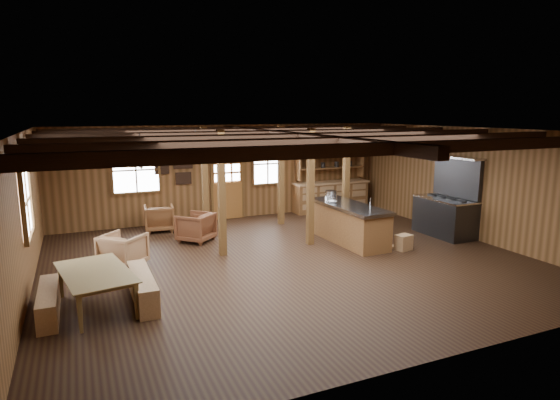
% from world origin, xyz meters
% --- Properties ---
extents(room, '(10.04, 9.04, 2.84)m').
position_xyz_m(room, '(0.00, 0.00, 1.40)').
color(room, black).
rests_on(room, ground).
extents(ceiling_joists, '(9.80, 8.82, 0.18)m').
position_xyz_m(ceiling_joists, '(0.00, 0.18, 2.68)').
color(ceiling_joists, black).
rests_on(ceiling_joists, ceiling).
extents(timber_posts, '(3.95, 2.35, 2.80)m').
position_xyz_m(timber_posts, '(0.52, 2.08, 1.40)').
color(timber_posts, '#4F3216').
rests_on(timber_posts, floor).
extents(back_door, '(1.02, 0.08, 2.15)m').
position_xyz_m(back_door, '(0.00, 4.45, 0.88)').
color(back_door, brown).
rests_on(back_door, floor).
extents(window_back_left, '(1.32, 0.06, 1.32)m').
position_xyz_m(window_back_left, '(-2.60, 4.46, 1.60)').
color(window_back_left, white).
rests_on(window_back_left, wall_back).
extents(window_back_right, '(1.02, 0.06, 1.32)m').
position_xyz_m(window_back_right, '(1.30, 4.46, 1.60)').
color(window_back_right, white).
rests_on(window_back_right, wall_back).
extents(window_left, '(0.14, 1.24, 1.32)m').
position_xyz_m(window_left, '(-4.96, 0.50, 1.60)').
color(window_left, white).
rests_on(window_left, wall_back).
extents(notice_boards, '(1.08, 0.03, 0.90)m').
position_xyz_m(notice_boards, '(-1.50, 4.46, 1.64)').
color(notice_boards, silver).
rests_on(notice_boards, wall_back).
extents(back_counter, '(2.55, 0.60, 2.45)m').
position_xyz_m(back_counter, '(3.40, 4.20, 0.60)').
color(back_counter, brown).
rests_on(back_counter, floor).
extents(pendant_lamps, '(1.86, 2.36, 0.66)m').
position_xyz_m(pendant_lamps, '(-2.25, 1.00, 2.25)').
color(pendant_lamps, '#2F2F31').
rests_on(pendant_lamps, ceiling).
extents(pot_rack, '(0.40, 3.00, 0.45)m').
position_xyz_m(pot_rack, '(3.19, 0.34, 2.27)').
color(pot_rack, '#2F2F31').
rests_on(pot_rack, ceiling).
extents(kitchen_island, '(0.95, 2.52, 1.20)m').
position_xyz_m(kitchen_island, '(1.97, 0.80, 0.48)').
color(kitchen_island, brown).
rests_on(kitchen_island, floor).
extents(step_stool, '(0.46, 0.36, 0.36)m').
position_xyz_m(step_stool, '(2.77, -0.32, 0.18)').
color(step_stool, '#976C45').
rests_on(step_stool, floor).
extents(commercial_range, '(0.86, 1.67, 2.06)m').
position_xyz_m(commercial_range, '(4.65, 0.33, 0.66)').
color(commercial_range, '#2F2F31').
rests_on(commercial_range, floor).
extents(dining_table, '(1.29, 1.94, 0.63)m').
position_xyz_m(dining_table, '(-3.90, -0.95, 0.31)').
color(dining_table, olive).
rests_on(dining_table, floor).
extents(bench_wall, '(0.29, 1.55, 0.43)m').
position_xyz_m(bench_wall, '(-4.65, -0.95, 0.21)').
color(bench_wall, '#976C45').
rests_on(bench_wall, floor).
extents(bench_aisle, '(0.32, 1.71, 0.47)m').
position_xyz_m(bench_aisle, '(-3.21, -0.95, 0.23)').
color(bench_aisle, '#976C45').
rests_on(bench_aisle, floor).
extents(armchair_a, '(1.10, 1.10, 0.72)m').
position_xyz_m(armchair_a, '(-1.48, 2.36, 0.36)').
color(armchair_a, brown).
rests_on(armchair_a, floor).
extents(armchair_b, '(0.84, 0.85, 0.70)m').
position_xyz_m(armchair_b, '(-2.14, 3.77, 0.35)').
color(armchair_b, brown).
rests_on(armchair_b, floor).
extents(armchair_c, '(1.10, 1.10, 0.72)m').
position_xyz_m(armchair_c, '(-3.33, 1.00, 0.36)').
color(armchair_c, '#9B6C46').
rests_on(armchair_c, floor).
extents(counter_pot, '(0.31, 0.31, 0.19)m').
position_xyz_m(counter_pot, '(2.03, 1.80, 1.03)').
color(counter_pot, '#B6B9BE').
rests_on(counter_pot, kitchen_island).
extents(bowl, '(0.25, 0.25, 0.06)m').
position_xyz_m(bowl, '(1.69, 1.16, 0.97)').
color(bowl, silver).
rests_on(bowl, kitchen_island).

